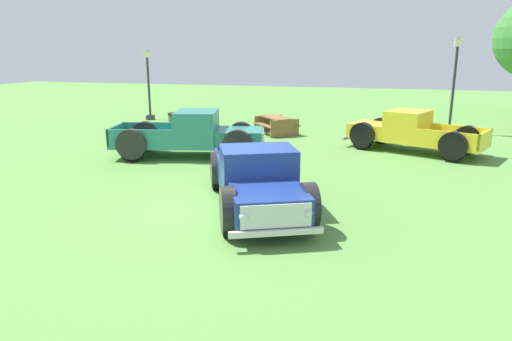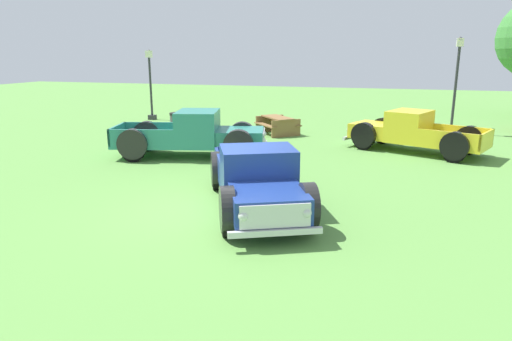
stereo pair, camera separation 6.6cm
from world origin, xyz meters
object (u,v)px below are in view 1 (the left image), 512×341
at_px(pickup_truck_behind_right, 405,132).
at_px(lamp_post_near, 454,84).
at_px(pickup_truck_foreground, 258,182).
at_px(pickup_truck_behind_left, 199,135).
at_px(picnic_table, 276,123).
at_px(lamp_post_far, 149,83).
at_px(trash_can, 175,123).

distance_m(pickup_truck_behind_right, lamp_post_near, 5.28).
relative_size(pickup_truck_foreground, pickup_truck_behind_left, 0.93).
bearing_deg(pickup_truck_behind_left, lamp_post_near, 40.64).
xyz_separation_m(lamp_post_near, picnic_table, (-7.53, -2.43, -1.74)).
bearing_deg(picnic_table, lamp_post_far, 161.61).
xyz_separation_m(lamp_post_far, trash_can, (3.32, -3.77, -1.49)).
bearing_deg(pickup_truck_behind_right, lamp_post_near, 66.27).
bearing_deg(pickup_truck_behind_left, pickup_truck_behind_right, 23.98).
bearing_deg(lamp_post_near, pickup_truck_behind_left, -139.36).
relative_size(lamp_post_near, trash_can, 4.48).
relative_size(pickup_truck_foreground, lamp_post_far, 1.38).
bearing_deg(picnic_table, pickup_truck_behind_left, -105.59).
height_order(lamp_post_near, trash_can, lamp_post_near).
bearing_deg(picnic_table, pickup_truck_behind_right, -21.83).
xyz_separation_m(pickup_truck_foreground, pickup_truck_behind_right, (3.36, 8.15, 0.00)).
relative_size(pickup_truck_behind_left, pickup_truck_behind_right, 1.07).
bearing_deg(trash_can, pickup_truck_behind_right, -5.78).
height_order(pickup_truck_behind_right, lamp_post_far, lamp_post_far).
distance_m(lamp_post_far, picnic_table, 8.29).
distance_m(pickup_truck_behind_left, lamp_post_far, 10.13).
xyz_separation_m(picnic_table, trash_can, (-4.42, -1.20, -0.01)).
relative_size(pickup_truck_behind_left, picnic_table, 2.40).
bearing_deg(lamp_post_near, pickup_truck_foreground, -112.88).
bearing_deg(pickup_truck_foreground, lamp_post_near, 67.12).
bearing_deg(pickup_truck_behind_right, pickup_truck_behind_left, -156.02).
bearing_deg(pickup_truck_foreground, pickup_truck_behind_left, 125.59).
relative_size(lamp_post_near, lamp_post_far, 1.13).
relative_size(pickup_truck_foreground, lamp_post_near, 1.22).
xyz_separation_m(pickup_truck_behind_right, trash_can, (-9.91, 1.00, -0.24)).
bearing_deg(lamp_post_near, pickup_truck_behind_right, -113.73).
xyz_separation_m(pickup_truck_foreground, pickup_truck_behind_left, (-3.61, 5.05, 0.06)).
distance_m(lamp_post_near, trash_can, 12.61).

